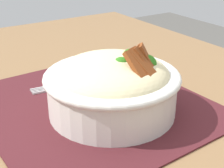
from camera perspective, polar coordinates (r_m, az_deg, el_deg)
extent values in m
cube|color=olive|center=(0.60, -6.63, -4.71)|extent=(1.16, 0.94, 0.03)
cylinder|color=brown|center=(1.35, -0.37, -4.90)|extent=(0.04, 0.04, 0.72)
cube|color=#47191E|center=(0.58, -3.41, -3.49)|extent=(0.41, 0.38, 0.00)
cylinder|color=silver|center=(0.54, 0.00, -1.48)|extent=(0.21, 0.21, 0.07)
torus|color=silver|center=(0.53, 0.00, 1.33)|extent=(0.22, 0.22, 0.01)
ellipsoid|color=beige|center=(0.53, 0.00, 1.43)|extent=(0.26, 0.26, 0.06)
sphere|color=#2C6E1A|center=(0.54, 3.26, 4.40)|extent=(0.03, 0.03, 0.03)
sphere|color=#2C6E1A|center=(0.51, 1.63, 2.93)|extent=(0.03, 0.03, 0.03)
sphere|color=#2C6E1A|center=(0.52, 5.93, 3.31)|extent=(0.03, 0.03, 0.03)
cylinder|color=orange|center=(0.53, -1.46, 3.53)|extent=(0.04, 0.01, 0.01)
cylinder|color=orange|center=(0.50, 3.50, 1.99)|extent=(0.03, 0.02, 0.01)
cylinder|color=orange|center=(0.56, -1.37, 4.48)|extent=(0.02, 0.03, 0.01)
cube|color=brown|center=(0.48, 4.52, 2.88)|extent=(0.05, 0.03, 0.05)
cube|color=brown|center=(0.49, 5.34, 3.35)|extent=(0.05, 0.04, 0.05)
cube|color=brown|center=(0.50, 5.85, 3.69)|extent=(0.04, 0.04, 0.05)
cube|color=brown|center=(0.51, 6.06, 4.06)|extent=(0.04, 0.04, 0.05)
cube|color=#BEBEBE|center=(0.66, -5.69, 0.30)|extent=(0.02, 0.07, 0.00)
cube|color=#BEBEBE|center=(0.65, -8.91, -0.35)|extent=(0.01, 0.01, 0.00)
cube|color=#BEBEBE|center=(0.64, -10.51, -0.68)|extent=(0.02, 0.03, 0.00)
cube|color=#BEBEBE|center=(0.64, -12.86, -0.80)|extent=(0.00, 0.02, 0.00)
cube|color=#BEBEBE|center=(0.64, -12.72, -1.00)|extent=(0.00, 0.02, 0.00)
cube|color=#BEBEBE|center=(0.63, -12.57, -1.22)|extent=(0.00, 0.02, 0.00)
cube|color=#BEBEBE|center=(0.63, -12.42, -1.43)|extent=(0.00, 0.02, 0.00)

